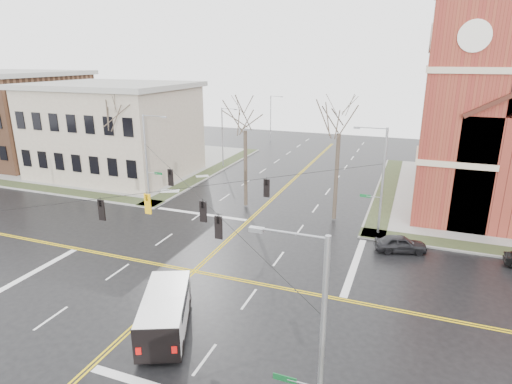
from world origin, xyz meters
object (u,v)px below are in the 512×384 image
(streetlight_north_b, at_px, (271,117))
(tree_ne, at_px, (339,128))
(streetlight_north_a, at_px, (223,135))
(parked_car_a, at_px, (401,244))
(tree_nw_near, at_px, (245,125))
(cargo_van, at_px, (166,309))
(signal_pole_se, at_px, (317,348))
(tree_nw_far, at_px, (124,122))
(signal_pole_nw, at_px, (148,157))
(signal_pole_ne, at_px, (381,178))

(streetlight_north_b, height_order, tree_ne, tree_ne)
(streetlight_north_a, bearing_deg, parked_car_a, -38.86)
(tree_nw_near, bearing_deg, parked_car_a, -19.92)
(streetlight_north_b, height_order, cargo_van, streetlight_north_b)
(signal_pole_se, distance_m, streetlight_north_b, 63.43)
(tree_nw_far, bearing_deg, parked_car_a, -9.20)
(tree_nw_far, height_order, tree_ne, tree_ne)
(signal_pole_nw, relative_size, streetlight_north_a, 1.12)
(tree_nw_near, bearing_deg, signal_pole_nw, -164.84)
(parked_car_a, relative_size, tree_nw_near, 0.34)
(signal_pole_se, height_order, tree_ne, tree_ne)
(streetlight_north_a, height_order, tree_nw_near, tree_nw_near)
(tree_nw_near, bearing_deg, tree_ne, -3.60)
(signal_pole_ne, height_order, tree_nw_near, tree_nw_near)
(streetlight_north_b, height_order, parked_car_a, streetlight_north_b)
(tree_nw_near, relative_size, tree_ne, 0.95)
(signal_pole_ne, xyz_separation_m, tree_ne, (-4.00, 2.02, 3.66))
(tree_ne, bearing_deg, cargo_van, -105.14)
(streetlight_north_b, xyz_separation_m, cargo_van, (12.55, -54.54, -3.15))
(signal_pole_nw, relative_size, streetlight_north_b, 1.12)
(tree_nw_near, bearing_deg, streetlight_north_a, 122.58)
(tree_nw_far, relative_size, tree_ne, 0.92)
(cargo_van, xyz_separation_m, tree_nw_near, (-3.66, 20.63, 6.91))
(signal_pole_ne, bearing_deg, cargo_van, -117.58)
(streetlight_north_b, relative_size, tree_nw_far, 0.73)
(streetlight_north_b, bearing_deg, tree_nw_near, -75.31)
(signal_pole_ne, relative_size, parked_car_a, 2.30)
(signal_pole_ne, distance_m, signal_pole_se, 23.00)
(streetlight_north_a, bearing_deg, signal_pole_se, -60.91)
(signal_pole_se, bearing_deg, tree_ne, 99.07)
(signal_pole_se, bearing_deg, signal_pole_nw, 134.55)
(signal_pole_ne, xyz_separation_m, parked_car_a, (2.13, -2.92, -4.28))
(streetlight_north_a, height_order, streetlight_north_b, same)
(streetlight_north_b, bearing_deg, cargo_van, -77.04)
(parked_car_a, xyz_separation_m, tree_nw_near, (-15.22, 5.51, 7.56))
(parked_car_a, bearing_deg, tree_nw_near, 53.73)
(signal_pole_ne, bearing_deg, tree_ne, 153.22)
(parked_car_a, distance_m, tree_nw_far, 29.92)
(signal_pole_nw, distance_m, streetlight_north_a, 16.52)
(streetlight_north_a, relative_size, parked_car_a, 2.05)
(signal_pole_se, relative_size, streetlight_north_a, 1.12)
(tree_ne, bearing_deg, streetlight_north_b, 117.54)
(streetlight_north_a, height_order, tree_nw_far, tree_nw_far)
(streetlight_north_b, distance_m, tree_ne, 39.11)
(cargo_van, bearing_deg, tree_nw_near, 75.89)
(tree_ne, bearing_deg, streetlight_north_a, 141.15)
(parked_car_a, bearing_deg, signal_pole_nw, 66.91)
(signal_pole_ne, height_order, tree_ne, tree_ne)
(signal_pole_se, height_order, tree_nw_far, tree_nw_far)
(signal_pole_ne, distance_m, parked_car_a, 5.61)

